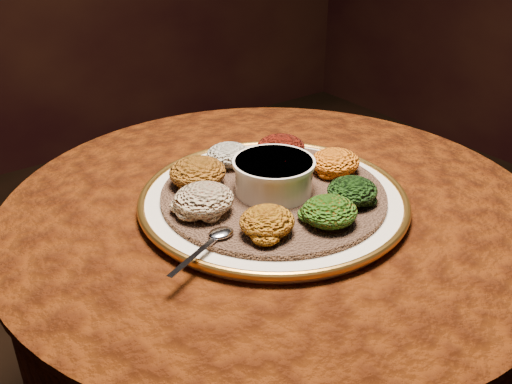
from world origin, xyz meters
TOP-DOWN VIEW (x-y plane):
  - table at (0.00, 0.00)m, footprint 0.96×0.96m
  - platter at (-0.01, -0.01)m, footprint 0.47×0.47m
  - injera at (-0.01, -0.01)m, footprint 0.43×0.43m
  - stew_bowl at (-0.01, -0.01)m, footprint 0.14×0.14m
  - spoon at (-0.17, -0.08)m, footprint 0.14×0.07m
  - portion_ayib at (-0.01, 0.12)m, footprint 0.08×0.08m
  - portion_kitfo at (0.08, 0.09)m, footprint 0.10×0.09m
  - portion_tikil at (0.12, -0.02)m, footprint 0.09×0.09m
  - portion_gomen at (0.07, -0.12)m, footprint 0.09×0.08m
  - portion_mixveg at (-0.01, -0.15)m, footprint 0.09×0.08m
  - portion_kik at (-0.10, -0.11)m, footprint 0.09×0.08m
  - portion_timatim at (-0.14, -0.00)m, footprint 0.10×0.09m
  - portion_shiro at (-0.10, 0.09)m, footprint 0.10×0.10m

SIDE VIEW (x-z plane):
  - table at x=0.00m, z-range 0.19..0.92m
  - platter at x=-0.01m, z-range 0.73..0.76m
  - injera at x=-0.01m, z-range 0.75..0.76m
  - spoon at x=-0.17m, z-range 0.76..0.77m
  - portion_ayib at x=-0.01m, z-range 0.76..0.80m
  - portion_gomen at x=0.07m, z-range 0.76..0.80m
  - portion_kik at x=-0.10m, z-range 0.76..0.80m
  - portion_mixveg at x=-0.01m, z-range 0.76..0.80m
  - portion_tikil at x=0.12m, z-range 0.76..0.81m
  - portion_kitfo at x=0.08m, z-range 0.76..0.81m
  - portion_timatim at x=-0.14m, z-range 0.76..0.81m
  - portion_shiro at x=-0.10m, z-range 0.76..0.81m
  - stew_bowl at x=-0.01m, z-range 0.77..0.83m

